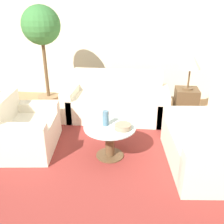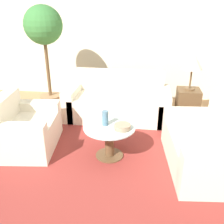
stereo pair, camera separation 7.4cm
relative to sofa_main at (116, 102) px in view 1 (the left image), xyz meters
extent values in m
plane|color=#9E754C|center=(0.10, -1.89, -0.27)|extent=(14.00, 14.00, 0.00)
cube|color=beige|center=(0.10, 1.13, 1.03)|extent=(10.00, 0.06, 2.60)
cube|color=maroon|center=(0.05, -1.33, -0.27)|extent=(3.38, 3.51, 0.01)
cube|color=beige|center=(0.00, -0.08, -0.06)|extent=(1.63, 0.82, 0.42)
cube|color=beige|center=(0.00, 0.24, 0.14)|extent=(1.63, 0.18, 0.81)
cube|color=beige|center=(-0.81, -0.08, 0.01)|extent=(0.20, 0.82, 0.55)
cube|color=beige|center=(0.81, -0.08, 0.01)|extent=(0.20, 0.82, 0.55)
cube|color=beige|center=(-1.14, -1.25, -0.06)|extent=(0.85, 0.88, 0.42)
cube|color=beige|center=(-1.43, -1.28, 0.12)|extent=(0.27, 0.81, 0.78)
cube|color=beige|center=(-1.09, -1.64, 0.01)|extent=(0.77, 0.29, 0.55)
cube|color=beige|center=(-1.19, -0.85, 0.01)|extent=(0.77, 0.29, 0.55)
cube|color=beige|center=(1.22, -1.39, -0.06)|extent=(0.89, 1.19, 0.42)
cube|color=beige|center=(1.17, -0.83, 0.01)|extent=(0.80, 0.28, 0.55)
cube|color=beige|center=(1.28, -1.94, 0.01)|extent=(0.80, 0.28, 0.55)
cylinder|color=brown|center=(0.05, -1.33, -0.26)|extent=(0.38, 0.38, 0.02)
cylinder|color=brown|center=(0.05, -1.33, -0.05)|extent=(0.12, 0.12, 0.43)
cylinder|color=#B2C6C6|center=(0.05, -1.33, 0.17)|extent=(0.68, 0.68, 0.02)
cube|color=brown|center=(1.23, -0.02, 0.02)|extent=(0.38, 0.38, 0.58)
cylinder|color=brown|center=(1.23, -0.02, 0.32)|extent=(0.18, 0.18, 0.02)
cylinder|color=brown|center=(1.23, -0.02, 0.50)|extent=(0.03, 0.03, 0.33)
cone|color=beige|center=(1.23, -0.02, 0.79)|extent=(0.32, 0.32, 0.25)
cylinder|color=#93704C|center=(-1.30, 0.09, -0.11)|extent=(0.39, 0.39, 0.31)
cylinder|color=brown|center=(-1.30, 0.09, 0.59)|extent=(0.06, 0.06, 1.09)
sphere|color=#387538|center=(-1.30, 0.09, 1.31)|extent=(0.66, 0.66, 0.66)
cylinder|color=slate|center=(-0.01, -1.29, 0.28)|extent=(0.08, 0.08, 0.20)
cylinder|color=gray|center=(0.22, -1.38, 0.22)|extent=(0.21, 0.21, 0.07)
camera|label=1|loc=(0.41, -4.21, 1.66)|focal=40.00mm
camera|label=2|loc=(0.48, -4.20, 1.66)|focal=40.00mm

